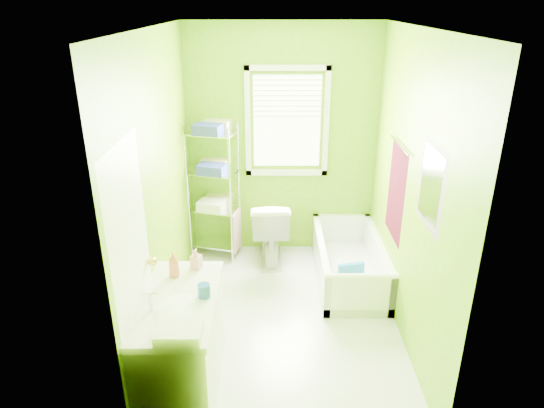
{
  "coord_description": "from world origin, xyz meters",
  "views": [
    {
      "loc": [
        -0.1,
        -3.81,
        2.79
      ],
      "look_at": [
        -0.11,
        0.25,
        1.07
      ],
      "focal_mm": 32.0,
      "sensor_mm": 36.0,
      "label": 1
    }
  ],
  "objects_px": {
    "toilet": "(270,230)",
    "wire_shelf_unit": "(215,177)",
    "bathtub": "(349,268)",
    "vanity": "(182,342)"
  },
  "relations": [
    {
      "from": "toilet",
      "to": "wire_shelf_unit",
      "type": "relative_size",
      "value": 0.48
    },
    {
      "from": "vanity",
      "to": "wire_shelf_unit",
      "type": "height_order",
      "value": "wire_shelf_unit"
    },
    {
      "from": "wire_shelf_unit",
      "to": "toilet",
      "type": "bearing_deg",
      "value": -12.43
    },
    {
      "from": "bathtub",
      "to": "toilet",
      "type": "distance_m",
      "value": 0.99
    },
    {
      "from": "bathtub",
      "to": "toilet",
      "type": "relative_size",
      "value": 1.91
    },
    {
      "from": "toilet",
      "to": "bathtub",
      "type": "bearing_deg",
      "value": 149.25
    },
    {
      "from": "bathtub",
      "to": "vanity",
      "type": "height_order",
      "value": "vanity"
    },
    {
      "from": "toilet",
      "to": "wire_shelf_unit",
      "type": "distance_m",
      "value": 0.85
    },
    {
      "from": "toilet",
      "to": "wire_shelf_unit",
      "type": "height_order",
      "value": "wire_shelf_unit"
    },
    {
      "from": "vanity",
      "to": "wire_shelf_unit",
      "type": "bearing_deg",
      "value": 88.98
    }
  ]
}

